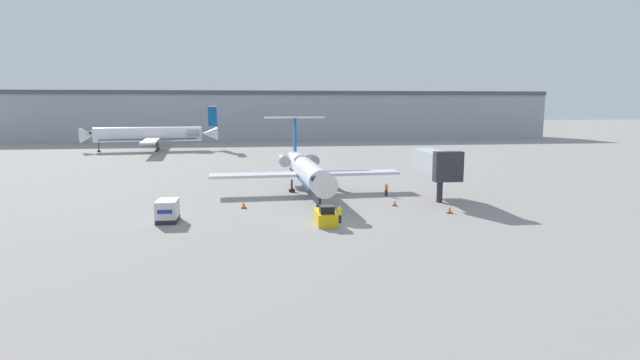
% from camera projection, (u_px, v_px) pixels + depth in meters
% --- Properties ---
extents(ground_plane, '(600.00, 600.00, 0.00)m').
position_uv_depth(ground_plane, '(331.00, 224.00, 47.98)').
color(ground_plane, gray).
extents(terminal_building, '(180.00, 16.80, 15.65)m').
position_uv_depth(terminal_building, '(276.00, 115.00, 164.44)').
color(terminal_building, '#9EA3AD').
rests_on(terminal_building, ground).
extents(airplane_main, '(24.71, 26.13, 9.52)m').
position_uv_depth(airplane_main, '(306.00, 169.00, 64.63)').
color(airplane_main, silver).
rests_on(airplane_main, ground).
extents(pushback_tug, '(1.88, 3.88, 1.92)m').
position_uv_depth(pushback_tug, '(326.00, 216.00, 47.89)').
color(pushback_tug, yellow).
rests_on(pushback_tug, ground).
extents(luggage_cart, '(1.96, 3.01, 2.16)m').
position_uv_depth(luggage_cart, '(168.00, 211.00, 48.67)').
color(luggage_cart, '#232326').
rests_on(luggage_cart, ground).
extents(worker_near_tug, '(0.40, 0.24, 1.64)m').
position_uv_depth(worker_near_tug, '(340.00, 214.00, 48.18)').
color(worker_near_tug, '#232838').
rests_on(worker_near_tug, ground).
extents(worker_by_wing, '(0.40, 0.24, 1.64)m').
position_uv_depth(worker_by_wing, '(386.00, 189.00, 62.42)').
color(worker_by_wing, '#232838').
rests_on(worker_by_wing, ground).
extents(traffic_cone_left, '(0.62, 0.62, 0.73)m').
position_uv_depth(traffic_cone_left, '(244.00, 205.00, 55.14)').
color(traffic_cone_left, black).
rests_on(traffic_cone_left, ground).
extents(traffic_cone_right, '(0.54, 0.54, 0.68)m').
position_uv_depth(traffic_cone_right, '(395.00, 203.00, 56.46)').
color(traffic_cone_right, black).
rests_on(traffic_cone_right, ground).
extents(traffic_cone_mid, '(0.60, 0.60, 0.76)m').
position_uv_depth(traffic_cone_mid, '(450.00, 210.00, 52.63)').
color(traffic_cone_mid, black).
rests_on(traffic_cone_mid, ground).
extents(airplane_parked_far_left, '(32.50, 39.41, 11.00)m').
position_uv_depth(airplane_parked_far_left, '(153.00, 134.00, 123.11)').
color(airplane_parked_far_left, white).
rests_on(airplane_parked_far_left, ground).
extents(jet_bridge, '(3.20, 9.66, 6.19)m').
position_uv_depth(jet_bridge, '(436.00, 163.00, 59.47)').
color(jet_bridge, '#2D2D33').
rests_on(jet_bridge, ground).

